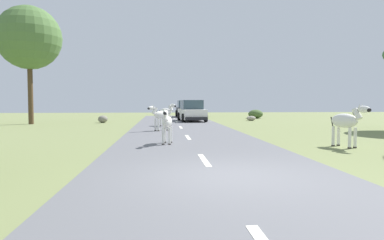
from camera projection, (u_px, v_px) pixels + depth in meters
ground_plane at (230, 178)px, 7.43m from camera, size 90.00×90.00×0.00m
road at (215, 177)px, 7.40m from camera, size 6.00×64.00×0.05m
lane_markings at (224, 187)px, 6.40m from camera, size 0.16×56.00×0.01m
zebra_0 at (167, 122)px, 12.95m from camera, size 0.48×1.45×1.37m
zebra_1 at (347, 121)px, 12.30m from camera, size 0.86×1.60×1.58m
zebra_2 at (160, 115)px, 18.83m from camera, size 1.27×1.14×1.43m
zebra_3 at (166, 112)px, 22.55m from camera, size 1.24×1.32×1.52m
car_0 at (186, 109)px, 35.84m from camera, size 2.14×4.40×1.74m
car_1 at (192, 111)px, 28.29m from camera, size 2.27×4.46×1.74m
tree_3 at (29, 38)px, 24.88m from camera, size 4.59×4.59×8.62m
bush_0 at (256, 114)px, 33.80m from camera, size 1.45×1.30×0.87m
rock_0 at (251, 118)px, 29.81m from camera, size 0.80×0.65×0.41m
rock_2 at (103, 119)px, 26.83m from camera, size 0.75×0.75×0.57m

